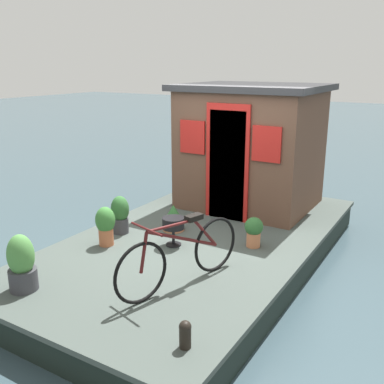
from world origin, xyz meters
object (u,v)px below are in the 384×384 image
object	(u,v)px
bicycle	(181,254)
potted_plant_ivy	(254,230)
potted_plant_fern	(22,264)
charcoal_grill	(173,225)
potted_plant_sage	(105,224)
potted_plant_basil	(173,218)
houseboat_cabin	(251,146)
potted_plant_mint	(120,214)
mooring_bollard	(185,333)

from	to	relation	value
bicycle	potted_plant_ivy	size ratio (longest dim) A/B	4.08
potted_plant_fern	charcoal_grill	size ratio (longest dim) A/B	1.62
potted_plant_sage	potted_plant_basil	bearing A→B (deg)	-26.86
houseboat_cabin	potted_plant_basil	world-z (taller)	houseboat_cabin
houseboat_cabin	potted_plant_fern	distance (m)	4.21
bicycle	potted_plant_mint	world-z (taller)	bicycle
potted_plant_mint	potted_plant_fern	bearing A→B (deg)	-174.13
potted_plant_mint	charcoal_grill	distance (m)	0.91
potted_plant_mint	potted_plant_ivy	bearing A→B (deg)	-74.25
potted_plant_sage	mooring_bollard	world-z (taller)	potted_plant_sage
bicycle	potted_plant_ivy	bearing A→B (deg)	-10.07
potted_plant_mint	charcoal_grill	xyz separation A→B (m)	(0.01, -0.91, 0.01)
houseboat_cabin	bicycle	distance (m)	3.22
bicycle	potted_plant_sage	distance (m)	1.54
charcoal_grill	houseboat_cabin	bearing A→B (deg)	-3.25
charcoal_grill	mooring_bollard	world-z (taller)	charcoal_grill
mooring_bollard	charcoal_grill	bearing A→B (deg)	35.90
potted_plant_sage	potted_plant_basil	world-z (taller)	potted_plant_sage
charcoal_grill	potted_plant_fern	bearing A→B (deg)	158.78
potted_plant_sage	potted_plant_basil	xyz separation A→B (m)	(0.93, -0.47, -0.11)
bicycle	potted_plant_sage	world-z (taller)	bicycle
bicycle	potted_plant_mint	distance (m)	1.83
houseboat_cabin	potted_plant_basil	size ratio (longest dim) A/B	5.82
potted_plant_ivy	mooring_bollard	xyz separation A→B (m)	(-2.34, -0.38, -0.09)
mooring_bollard	potted_plant_sage	bearing A→B (deg)	57.02
houseboat_cabin	potted_plant_sage	world-z (taller)	houseboat_cabin
potted_plant_basil	potted_plant_sage	bearing A→B (deg)	153.14
potted_plant_fern	potted_plant_sage	bearing A→B (deg)	2.64
houseboat_cabin	potted_plant_mint	world-z (taller)	houseboat_cabin
potted_plant_basil	potted_plant_mint	size ratio (longest dim) A/B	0.70
bicycle	potted_plant_sage	bearing A→B (deg)	73.51
potted_plant_mint	charcoal_grill	bearing A→B (deg)	-89.65
potted_plant_sage	potted_plant_mint	xyz separation A→B (m)	(0.45, 0.13, -0.01)
potted_plant_basil	charcoal_grill	bearing A→B (deg)	-146.54
potted_plant_sage	mooring_bollard	size ratio (longest dim) A/B	2.10
potted_plant_mint	charcoal_grill	world-z (taller)	potted_plant_mint
potted_plant_sage	mooring_bollard	bearing A→B (deg)	-122.98
potted_plant_sage	potted_plant_ivy	world-z (taller)	potted_plant_sage
houseboat_cabin	potted_plant_basil	bearing A→B (deg)	165.78
potted_plant_basil	potted_plant_ivy	distance (m)	1.26
bicycle	charcoal_grill	size ratio (longest dim) A/B	4.26
potted_plant_fern	charcoal_grill	xyz separation A→B (m)	(1.86, -0.72, -0.00)
potted_plant_fern	bicycle	bearing A→B (deg)	-55.71
potted_plant_fern	mooring_bollard	distance (m)	2.05
bicycle	potted_plant_sage	xyz separation A→B (m)	(0.44, 1.48, -0.07)
potted_plant_sage	potted_plant_mint	world-z (taller)	potted_plant_mint
potted_plant_fern	mooring_bollard	world-z (taller)	potted_plant_fern
potted_plant_ivy	potted_plant_fern	bearing A→B (deg)	145.01
bicycle	mooring_bollard	xyz separation A→B (m)	(-0.93, -0.63, -0.23)
potted_plant_sage	mooring_bollard	xyz separation A→B (m)	(-1.37, -2.11, -0.16)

